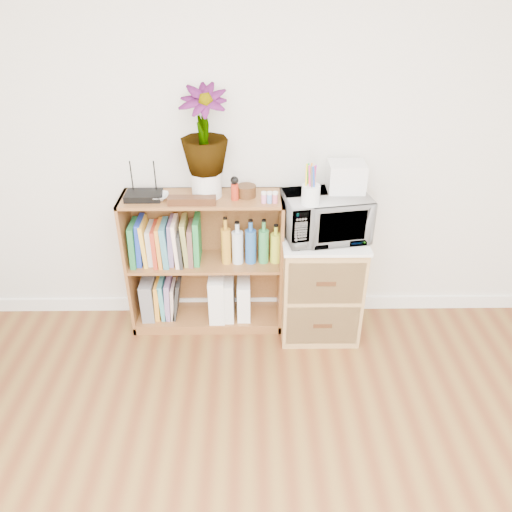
{
  "coord_description": "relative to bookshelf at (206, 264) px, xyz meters",
  "views": [
    {
      "loc": [
        -0.05,
        -0.68,
        2.19
      ],
      "look_at": [
        -0.02,
        1.95,
        0.62
      ],
      "focal_mm": 35.0,
      "sensor_mm": 36.0,
      "label": 1
    }
  ],
  "objects": [
    {
      "name": "potted_plant",
      "position": [
        0.03,
        0.02,
        0.88
      ],
      "size": [
        0.28,
        0.28,
        0.5
      ],
      "primitive_type": "imported",
      "color": "#317A36",
      "rests_on": "plant_pot"
    },
    {
      "name": "pen_cup",
      "position": [
        0.64,
        -0.2,
        0.58
      ],
      "size": [
        0.1,
        0.1,
        0.11
      ],
      "primitive_type": "cylinder",
      "color": "silver",
      "rests_on": "microwave"
    },
    {
      "name": "white_bowl",
      "position": [
        -0.26,
        -0.03,
        0.49
      ],
      "size": [
        0.13,
        0.13,
        0.03
      ],
      "primitive_type": "imported",
      "color": "white",
      "rests_on": "bookshelf"
    },
    {
      "name": "file_box",
      "position": [
        -0.4,
        0.0,
        -0.26
      ],
      "size": [
        0.08,
        0.22,
        0.28
      ],
      "primitive_type": "cube",
      "color": "slate",
      "rests_on": "bookshelf"
    },
    {
      "name": "microwave",
      "position": [
        0.75,
        -0.08,
        0.38
      ],
      "size": [
        0.54,
        0.41,
        0.27
      ],
      "primitive_type": "imported",
      "rotation": [
        0.0,
        0.0,
        0.17
      ],
      "color": "white",
      "rests_on": "wicker_unit"
    },
    {
      "name": "wicker_unit",
      "position": [
        0.75,
        -0.08,
        -0.12
      ],
      "size": [
        0.5,
        0.45,
        0.7
      ],
      "primitive_type": "cube",
      "color": "#9E7542",
      "rests_on": "ground"
    },
    {
      "name": "router",
      "position": [
        -0.34,
        -0.02,
        0.49
      ],
      "size": [
        0.22,
        0.15,
        0.04
      ],
      "primitive_type": "cube",
      "color": "black",
      "rests_on": "bookshelf"
    },
    {
      "name": "liquor_bottles",
      "position": [
        0.33,
        0.0,
        0.17
      ],
      "size": [
        0.46,
        0.07,
        0.31
      ],
      "color": "#C18624",
      "rests_on": "bookshelf"
    },
    {
      "name": "skirting_board",
      "position": [
        0.35,
        0.14,
        -0.42
      ],
      "size": [
        4.0,
        0.02,
        0.1
      ],
      "primitive_type": "cube",
      "color": "white",
      "rests_on": "ground"
    },
    {
      "name": "small_appliance",
      "position": [
        0.87,
        -0.01,
        0.6
      ],
      "size": [
        0.22,
        0.18,
        0.17
      ],
      "primitive_type": "cube",
      "color": "silver",
      "rests_on": "microwave"
    },
    {
      "name": "lower_books",
      "position": [
        -0.27,
        0.0,
        -0.27
      ],
      "size": [
        0.18,
        0.19,
        0.28
      ],
      "color": "orange",
      "rests_on": "bookshelf"
    },
    {
      "name": "trinket_box",
      "position": [
        -0.05,
        -0.1,
        0.5
      ],
      "size": [
        0.28,
        0.07,
        0.05
      ],
      "primitive_type": "cube",
      "color": "#351D0E",
      "rests_on": "bookshelf"
    },
    {
      "name": "bookshelf",
      "position": [
        0.0,
        0.0,
        0.0
      ],
      "size": [
        1.0,
        0.3,
        0.95
      ],
      "primitive_type": "cube",
      "color": "brown",
      "rests_on": "ground"
    },
    {
      "name": "wooden_bowl",
      "position": [
        0.27,
        0.01,
        0.51
      ],
      "size": [
        0.12,
        0.12,
        0.07
      ],
      "primitive_type": "cylinder",
      "color": "#3B2010",
      "rests_on": "bookshelf"
    },
    {
      "name": "magazine_holder_mid",
      "position": [
        0.13,
        -0.01,
        -0.26
      ],
      "size": [
        0.09,
        0.24,
        0.29
      ],
      "primitive_type": "cube",
      "color": "white",
      "rests_on": "bookshelf"
    },
    {
      "name": "paint_jars",
      "position": [
        0.41,
        -0.09,
        0.5
      ],
      "size": [
        0.1,
        0.04,
        0.05
      ],
      "primitive_type": "cube",
      "color": "pink",
      "rests_on": "bookshelf"
    },
    {
      "name": "cookbooks",
      "position": [
        -0.24,
        -0.0,
        0.16
      ],
      "size": [
        0.44,
        0.2,
        0.3
      ],
      "color": "#1C6C36",
      "rests_on": "bookshelf"
    },
    {
      "name": "kokeshi_doll",
      "position": [
        0.2,
        -0.04,
        0.53
      ],
      "size": [
        0.04,
        0.04,
        0.1
      ],
      "primitive_type": "cylinder",
      "color": "#A22713",
      "rests_on": "bookshelf"
    },
    {
      "name": "magazine_holder_right",
      "position": [
        0.25,
        -0.01,
        -0.27
      ],
      "size": [
        0.09,
        0.22,
        0.27
      ],
      "primitive_type": "cube",
      "color": "white",
      "rests_on": "bookshelf"
    },
    {
      "name": "plant_pot",
      "position": [
        0.03,
        0.02,
        0.55
      ],
      "size": [
        0.18,
        0.18,
        0.15
      ],
      "primitive_type": "cylinder",
      "color": "silver",
      "rests_on": "bookshelf"
    },
    {
      "name": "magazine_holder_left",
      "position": [
        0.07,
        -0.01,
        -0.24
      ],
      "size": [
        0.1,
        0.26,
        0.33
      ],
      "primitive_type": "cube",
      "color": "white",
      "rests_on": "bookshelf"
    }
  ]
}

